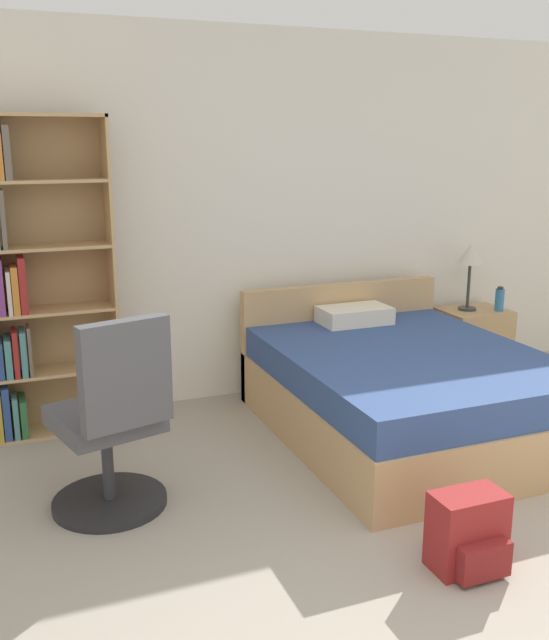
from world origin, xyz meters
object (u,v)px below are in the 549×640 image
object	(u,v)px
bookshelf	(20,287)
nightstand	(472,342)
bed	(401,389)
table_lamp	(471,257)
backpack_red	(469,534)
water_bottle	(500,299)
office_chair	(113,428)

from	to	relation	value
bookshelf	nightstand	xyz separation A→B (m)	(3.40, -0.02, -0.70)
bed	table_lamp	size ratio (longest dim) A/B	3.66
backpack_red	water_bottle	bearing A→B (deg)	49.43
office_chair	nightstand	bearing A→B (deg)	21.28
nightstand	bookshelf	bearing A→B (deg)	179.61
bed	nightstand	size ratio (longest dim) A/B	3.68
bookshelf	office_chair	distance (m)	1.36
backpack_red	bookshelf	bearing A→B (deg)	126.78
water_bottle	bookshelf	bearing A→B (deg)	178.01
nightstand	backpack_red	size ratio (longest dim) A/B	1.50
bed	office_chair	distance (m)	1.94
nightstand	table_lamp	bearing A→B (deg)	161.42
bookshelf	bed	world-z (taller)	bookshelf
nightstand	table_lamp	distance (m)	0.69
bookshelf	nightstand	distance (m)	3.47
office_chair	water_bottle	size ratio (longest dim) A/B	5.39
bookshelf	office_chair	world-z (taller)	bookshelf
backpack_red	office_chair	bearing A→B (deg)	141.96
bed	office_chair	world-z (taller)	office_chair
bookshelf	water_bottle	xyz separation A→B (m)	(3.55, -0.12, -0.35)
bed	nightstand	world-z (taller)	bed
table_lamp	water_bottle	bearing A→B (deg)	-29.30
water_bottle	backpack_red	world-z (taller)	water_bottle
bed	table_lamp	world-z (taller)	table_lamp
water_bottle	nightstand	bearing A→B (deg)	147.08
bookshelf	backpack_red	xyz separation A→B (m)	(1.70, -2.28, -0.80)
bookshelf	office_chair	xyz separation A→B (m)	(0.34, -1.21, -0.51)
office_chair	table_lamp	bearing A→B (deg)	21.99
bed	office_chair	bearing A→B (deg)	-168.77
bed	backpack_red	size ratio (longest dim) A/B	5.51
table_lamp	nightstand	bearing A→B (deg)	-18.58
bookshelf	table_lamp	world-z (taller)	bookshelf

